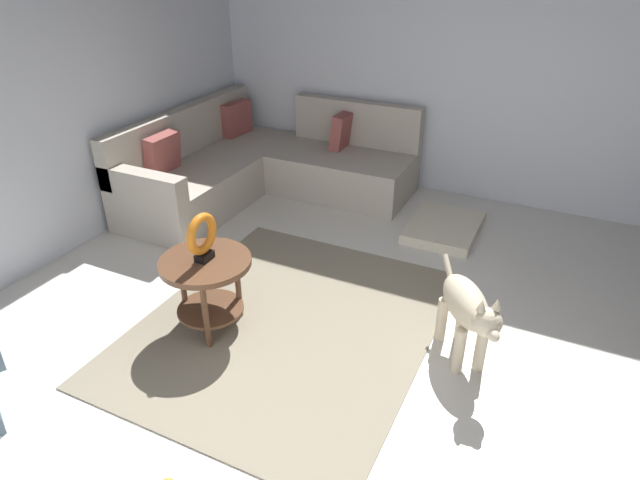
{
  "coord_description": "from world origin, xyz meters",
  "views": [
    {
      "loc": [
        -2.49,
        -0.82,
        2.36
      ],
      "look_at": [
        0.45,
        0.6,
        0.55
      ],
      "focal_mm": 30.69,
      "sensor_mm": 36.0,
      "label": 1
    }
  ],
  "objects_px": {
    "torus_sculpture": "(202,236)",
    "side_table": "(207,276)",
    "dog": "(468,310)",
    "dog_bed_mat": "(444,227)",
    "sectional_couch": "(261,168)"
  },
  "relations": [
    {
      "from": "side_table",
      "to": "dog",
      "type": "distance_m",
      "value": 1.68
    },
    {
      "from": "dog",
      "to": "dog_bed_mat",
      "type": "bearing_deg",
      "value": -106.03
    },
    {
      "from": "torus_sculpture",
      "to": "dog",
      "type": "relative_size",
      "value": 0.45
    },
    {
      "from": "torus_sculpture",
      "to": "dog_bed_mat",
      "type": "distance_m",
      "value": 2.43
    },
    {
      "from": "sectional_couch",
      "to": "side_table",
      "type": "xyz_separation_m",
      "value": [
        -2.09,
        -0.85,
        0.12
      ]
    },
    {
      "from": "torus_sculpture",
      "to": "side_table",
      "type": "bearing_deg",
      "value": 180.0
    },
    {
      "from": "sectional_couch",
      "to": "dog",
      "type": "relative_size",
      "value": 3.08
    },
    {
      "from": "side_table",
      "to": "dog_bed_mat",
      "type": "height_order",
      "value": "side_table"
    },
    {
      "from": "dog_bed_mat",
      "to": "torus_sculpture",
      "type": "bearing_deg",
      "value": 152.37
    },
    {
      "from": "sectional_couch",
      "to": "torus_sculpture",
      "type": "xyz_separation_m",
      "value": [
        -2.09,
        -0.85,
        0.42
      ]
    },
    {
      "from": "sectional_couch",
      "to": "dog_bed_mat",
      "type": "bearing_deg",
      "value": -90.36
    },
    {
      "from": "dog_bed_mat",
      "to": "dog",
      "type": "relative_size",
      "value": 1.09
    },
    {
      "from": "side_table",
      "to": "dog_bed_mat",
      "type": "distance_m",
      "value": 2.37
    },
    {
      "from": "torus_sculpture",
      "to": "dog",
      "type": "height_order",
      "value": "torus_sculpture"
    },
    {
      "from": "torus_sculpture",
      "to": "dog_bed_mat",
      "type": "xyz_separation_m",
      "value": [
        2.07,
        -1.08,
        -0.67
      ]
    }
  ]
}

